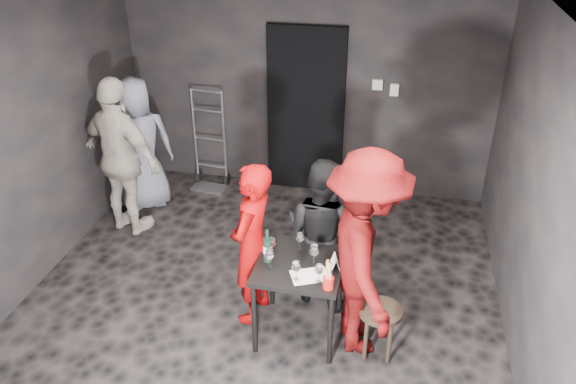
% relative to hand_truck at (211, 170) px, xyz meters
% --- Properties ---
extents(floor, '(4.50, 5.00, 0.02)m').
position_rel_hand_truck_xyz_m(floor, '(1.21, -2.20, -0.23)').
color(floor, black).
rests_on(floor, ground).
extents(ceiling, '(4.50, 5.00, 0.02)m').
position_rel_hand_truck_xyz_m(ceiling, '(1.21, -2.20, 2.47)').
color(ceiling, silver).
rests_on(ceiling, ground).
extents(wall_back, '(4.50, 0.04, 2.70)m').
position_rel_hand_truck_xyz_m(wall_back, '(1.21, 0.30, 1.12)').
color(wall_back, black).
rests_on(wall_back, ground).
extents(wall_left, '(0.04, 5.00, 2.70)m').
position_rel_hand_truck_xyz_m(wall_left, '(-1.04, -2.20, 1.12)').
color(wall_left, black).
rests_on(wall_left, ground).
extents(wall_right, '(0.04, 5.00, 2.70)m').
position_rel_hand_truck_xyz_m(wall_right, '(3.46, -2.20, 1.12)').
color(wall_right, black).
rests_on(wall_right, ground).
extents(doorway, '(0.95, 0.10, 2.10)m').
position_rel_hand_truck_xyz_m(doorway, '(1.21, 0.24, 0.82)').
color(doorway, black).
rests_on(doorway, ground).
extents(wallbox_upper, '(0.12, 0.06, 0.12)m').
position_rel_hand_truck_xyz_m(wallbox_upper, '(2.06, 0.25, 1.22)').
color(wallbox_upper, '#B7B7B2').
rests_on(wallbox_upper, wall_back).
extents(wallbox_lower, '(0.10, 0.06, 0.14)m').
position_rel_hand_truck_xyz_m(wallbox_lower, '(2.26, 0.25, 1.17)').
color(wallbox_lower, '#B7B7B2').
rests_on(wallbox_lower, wall_back).
extents(hand_truck, '(0.44, 0.36, 1.31)m').
position_rel_hand_truck_xyz_m(hand_truck, '(0.00, 0.00, 0.00)').
color(hand_truck, '#B2B2B7').
rests_on(hand_truck, floor).
extents(tasting_table, '(0.72, 0.72, 0.75)m').
position_rel_hand_truck_xyz_m(tasting_table, '(1.65, -2.45, 0.42)').
color(tasting_table, black).
rests_on(tasting_table, floor).
extents(stool, '(0.36, 0.36, 0.47)m').
position_rel_hand_truck_xyz_m(stool, '(2.35, -2.56, 0.15)').
color(stool, black).
rests_on(stool, floor).
extents(server_red, '(0.46, 0.63, 1.59)m').
position_rel_hand_truck_xyz_m(server_red, '(1.20, -2.30, 0.56)').
color(server_red, '#920304').
rests_on(server_red, floor).
extents(woman_black, '(0.79, 0.62, 1.43)m').
position_rel_hand_truck_xyz_m(woman_black, '(1.74, -1.92, 0.48)').
color(woman_black, black).
rests_on(woman_black, floor).
extents(man_maroon, '(1.05, 1.56, 2.22)m').
position_rel_hand_truck_xyz_m(man_maroon, '(2.19, -2.45, 0.88)').
color(man_maroon, '#4E0707').
rests_on(man_maroon, floor).
extents(bystander_cream, '(1.41, 1.01, 2.18)m').
position_rel_hand_truck_xyz_m(bystander_cream, '(-0.57, -1.18, 0.86)').
color(bystander_cream, beige).
rests_on(bystander_cream, floor).
extents(bystander_grey, '(0.98, 0.86, 1.76)m').
position_rel_hand_truck_xyz_m(bystander_grey, '(-0.63, -0.63, 0.65)').
color(bystander_grey, gray).
rests_on(bystander_grey, floor).
extents(tasting_mat, '(0.35, 0.30, 0.00)m').
position_rel_hand_truck_xyz_m(tasting_mat, '(1.76, -2.60, 0.52)').
color(tasting_mat, white).
rests_on(tasting_mat, tasting_table).
extents(wine_glass_a, '(0.08, 0.08, 0.20)m').
position_rel_hand_truck_xyz_m(wine_glass_a, '(1.42, -2.56, 0.62)').
color(wine_glass_a, white).
rests_on(wine_glass_a, tasting_table).
extents(wine_glass_b, '(0.08, 0.08, 0.19)m').
position_rel_hand_truck_xyz_m(wine_glass_b, '(1.39, -2.39, 0.61)').
color(wine_glass_b, white).
rests_on(wine_glass_b, tasting_table).
extents(wine_glass_c, '(0.08, 0.08, 0.18)m').
position_rel_hand_truck_xyz_m(wine_glass_c, '(1.61, -2.25, 0.61)').
color(wine_glass_c, white).
rests_on(wine_glass_c, tasting_table).
extents(wine_glass_d, '(0.09, 0.09, 0.19)m').
position_rel_hand_truck_xyz_m(wine_glass_d, '(1.66, -2.67, 0.61)').
color(wine_glass_d, white).
rests_on(wine_glass_d, tasting_table).
extents(wine_glass_e, '(0.08, 0.08, 0.18)m').
position_rel_hand_truck_xyz_m(wine_glass_e, '(1.84, -2.66, 0.61)').
color(wine_glass_e, white).
rests_on(wine_glass_e, tasting_table).
extents(wine_glass_f, '(0.08, 0.08, 0.20)m').
position_rel_hand_truck_xyz_m(wine_glass_f, '(1.77, -2.44, 0.62)').
color(wine_glass_f, white).
rests_on(wine_glass_f, tasting_table).
extents(wine_bottle, '(0.07, 0.07, 0.31)m').
position_rel_hand_truck_xyz_m(wine_bottle, '(1.38, -2.47, 0.63)').
color(wine_bottle, black).
rests_on(wine_bottle, tasting_table).
extents(breadstick_cup, '(0.09, 0.09, 0.28)m').
position_rel_hand_truck_xyz_m(breadstick_cup, '(1.93, -2.72, 0.64)').
color(breadstick_cup, '#AF160E').
rests_on(breadstick_cup, tasting_table).
extents(reserved_card, '(0.11, 0.15, 0.10)m').
position_rel_hand_truck_xyz_m(reserved_card, '(1.93, -2.43, 0.57)').
color(reserved_card, white).
rests_on(reserved_card, tasting_table).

